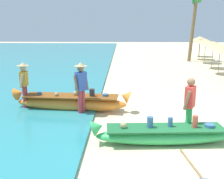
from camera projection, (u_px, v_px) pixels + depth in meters
name	position (u px, v px, depth m)	size (l,w,h in m)	color
ground_plane	(193.00, 142.00, 7.49)	(80.00, 80.00, 0.00)	beige
boat_green_foreground	(165.00, 134.00, 7.36)	(4.01, 0.97, 0.77)	#38B760
boat_orange_midground	(71.00, 102.00, 10.12)	(4.39, 1.06, 0.87)	orange
person_vendor_hatted	(81.00, 85.00, 9.44)	(0.52, 0.55, 1.86)	#B2383D
person_tourist_customer	(190.00, 104.00, 7.64)	(0.43, 0.58, 1.70)	green
person_vendor_assistant	(24.00, 82.00, 10.07)	(0.44, 0.56, 1.77)	#B2383D
parasol_row_2	(221.00, 46.00, 16.93)	(1.60, 1.60, 1.91)	#8E6B47
parasol_row_3	(214.00, 44.00, 19.15)	(1.60, 1.60, 1.91)	#8E6B47
parasol_row_4	(206.00, 41.00, 21.70)	(1.60, 1.60, 1.91)	#8E6B47
parasol_row_5	(200.00, 39.00, 23.90)	(1.60, 1.60, 1.91)	#8E6B47
parasol_row_6	(200.00, 38.00, 25.99)	(1.60, 1.60, 1.91)	#8E6B47
palm_tree_leaning_seaward	(196.00, 4.00, 22.20)	(2.73, 2.64, 5.82)	brown
paddle	(196.00, 170.00, 6.02)	(0.40, 1.52, 0.05)	#8E6B47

